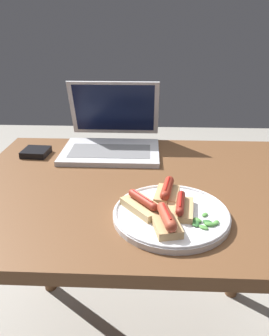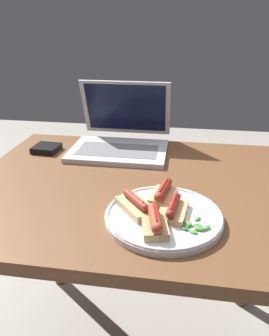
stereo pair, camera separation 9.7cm
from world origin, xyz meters
TOP-DOWN VIEW (x-y plane):
  - desk at (0.00, 0.00)m, footprint 1.06×0.80m
  - laptop at (-0.11, 0.28)m, footprint 0.36×0.33m
  - plate at (0.09, -0.19)m, footprint 0.30×0.30m
  - sausage_toast_left at (0.02, -0.18)m, footprint 0.12×0.13m
  - sausage_toast_middle at (0.11, -0.18)m, footprint 0.08×0.11m
  - sausage_toast_right at (0.08, -0.11)m, footprint 0.08×0.12m
  - sausage_toast_extra at (0.07, -0.26)m, footprint 0.08×0.11m
  - salad_pile at (0.16, -0.24)m, footprint 0.07×0.08m
  - external_drive at (-0.39, 0.21)m, footprint 0.10×0.10m

SIDE VIEW (x-z plane):
  - desk at x=0.00m, z-range 0.27..1.02m
  - plate at x=0.09m, z-range 0.75..0.77m
  - external_drive at x=-0.39m, z-range 0.75..0.77m
  - salad_pile at x=0.16m, z-range 0.77..0.77m
  - sausage_toast_middle at x=0.11m, z-range 0.76..0.80m
  - sausage_toast_left at x=0.02m, z-range 0.76..0.80m
  - sausage_toast_right at x=0.08m, z-range 0.76..0.81m
  - sausage_toast_extra at x=0.07m, z-range 0.76..0.81m
  - laptop at x=-0.11m, z-range 0.67..0.92m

